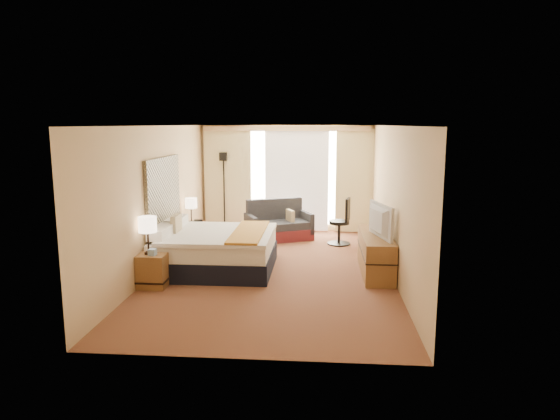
# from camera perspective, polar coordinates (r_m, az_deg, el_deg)

# --- Properties ---
(floor) EXTENTS (4.20, 7.00, 0.02)m
(floor) POSITION_cam_1_polar(r_m,az_deg,el_deg) (9.16, -0.75, -6.88)
(floor) COLOR #581B19
(floor) RESTS_ON ground
(ceiling) EXTENTS (4.20, 7.00, 0.02)m
(ceiling) POSITION_cam_1_polar(r_m,az_deg,el_deg) (8.77, -0.78, 9.61)
(ceiling) COLOR silver
(ceiling) RESTS_ON wall_back
(wall_back) EXTENTS (4.20, 0.02, 2.60)m
(wall_back) POSITION_cam_1_polar(r_m,az_deg,el_deg) (12.33, 0.77, 3.62)
(wall_back) COLOR tan
(wall_back) RESTS_ON ground
(wall_front) EXTENTS (4.20, 0.02, 2.60)m
(wall_front) POSITION_cam_1_polar(r_m,az_deg,el_deg) (5.46, -4.24, -4.31)
(wall_front) COLOR tan
(wall_front) RESTS_ON ground
(wall_left) EXTENTS (0.02, 7.00, 2.60)m
(wall_left) POSITION_cam_1_polar(r_m,az_deg,el_deg) (9.30, -13.75, 1.31)
(wall_left) COLOR tan
(wall_left) RESTS_ON ground
(wall_right) EXTENTS (0.02, 7.00, 2.60)m
(wall_right) POSITION_cam_1_polar(r_m,az_deg,el_deg) (8.92, 12.79, 0.99)
(wall_right) COLOR tan
(wall_right) RESTS_ON ground
(headboard) EXTENTS (0.06, 1.85, 1.50)m
(headboard) POSITION_cam_1_polar(r_m,az_deg,el_deg) (9.48, -13.14, 1.37)
(headboard) COLOR black
(headboard) RESTS_ON wall_left
(nightstand_left) EXTENTS (0.45, 0.52, 0.55)m
(nightstand_left) POSITION_cam_1_polar(r_m,az_deg,el_deg) (8.47, -14.22, -6.63)
(nightstand_left) COLOR olive
(nightstand_left) RESTS_ON floor
(nightstand_right) EXTENTS (0.45, 0.52, 0.55)m
(nightstand_right) POSITION_cam_1_polar(r_m,az_deg,el_deg) (10.79, -9.96, -2.94)
(nightstand_right) COLOR olive
(nightstand_right) RESTS_ON floor
(media_dresser) EXTENTS (0.50, 1.80, 0.70)m
(media_dresser) POSITION_cam_1_polar(r_m,az_deg,el_deg) (9.08, 10.87, -4.91)
(media_dresser) COLOR olive
(media_dresser) RESTS_ON floor
(window) EXTENTS (2.30, 0.02, 2.30)m
(window) POSITION_cam_1_polar(r_m,az_deg,el_deg) (12.28, 1.93, 3.68)
(window) COLOR white
(window) RESTS_ON wall_back
(curtains) EXTENTS (4.12, 0.19, 2.56)m
(curtains) POSITION_cam_1_polar(r_m,az_deg,el_deg) (12.21, 0.72, 4.07)
(curtains) COLOR beige
(curtains) RESTS_ON floor
(bed) EXTENTS (2.07, 1.89, 1.01)m
(bed) POSITION_cam_1_polar(r_m,az_deg,el_deg) (9.18, -7.41, -4.54)
(bed) COLOR black
(bed) RESTS_ON floor
(loveseat) EXTENTS (1.64, 1.31, 0.91)m
(loveseat) POSITION_cam_1_polar(r_m,az_deg,el_deg) (11.50, -0.18, -1.88)
(loveseat) COLOR maroon
(loveseat) RESTS_ON floor
(floor_lamp) EXTENTS (0.25, 0.25, 1.95)m
(floor_lamp) POSITION_cam_1_polar(r_m,az_deg,el_deg) (12.32, -6.45, 3.91)
(floor_lamp) COLOR black
(floor_lamp) RESTS_ON floor
(desk_chair) EXTENTS (0.50, 0.50, 1.04)m
(desk_chair) POSITION_cam_1_polar(r_m,az_deg,el_deg) (11.04, 7.07, -1.58)
(desk_chair) COLOR black
(desk_chair) RESTS_ON floor
(lamp_left) EXTENTS (0.29, 0.29, 0.62)m
(lamp_left) POSITION_cam_1_polar(r_m,az_deg,el_deg) (8.27, -14.91, -1.69)
(lamp_left) COLOR black
(lamp_left) RESTS_ON nightstand_left
(lamp_right) EXTENTS (0.25, 0.25, 0.53)m
(lamp_right) POSITION_cam_1_polar(r_m,az_deg,el_deg) (10.75, -10.14, 0.72)
(lamp_right) COLOR black
(lamp_right) RESTS_ON nightstand_right
(tissue_box) EXTENTS (0.12, 0.12, 0.10)m
(tissue_box) POSITION_cam_1_polar(r_m,az_deg,el_deg) (8.27, -14.38, -4.69)
(tissue_box) COLOR #85A7CE
(tissue_box) RESTS_ON nightstand_left
(telephone) EXTENTS (0.21, 0.18, 0.07)m
(telephone) POSITION_cam_1_polar(r_m,az_deg,el_deg) (10.76, -9.32, -1.28)
(telephone) COLOR black
(telephone) RESTS_ON nightstand_right
(television) EXTENTS (0.38, 1.01, 0.58)m
(television) POSITION_cam_1_polar(r_m,az_deg,el_deg) (8.72, 10.83, -1.20)
(television) COLOR black
(television) RESTS_ON media_dresser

